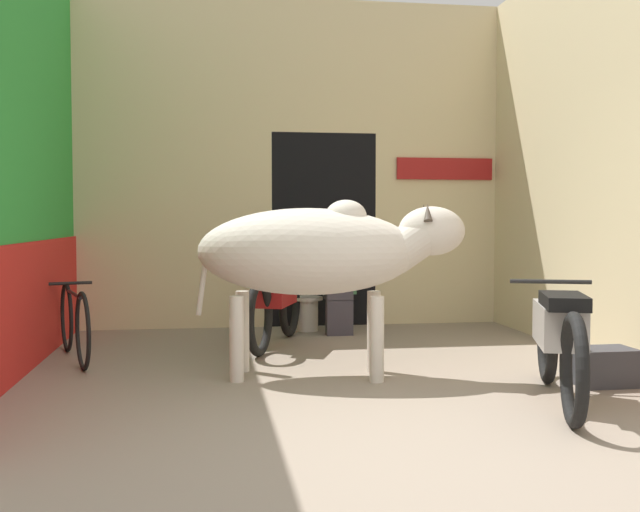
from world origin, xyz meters
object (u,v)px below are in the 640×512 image
Objects in this scene: bicycle at (74,322)px; shopkeeper_seated at (337,278)px; crate at (604,367)px; motorcycle_near at (559,336)px; motorcycle_far at (276,299)px; cow at (320,252)px; plastic_stool at (307,312)px.

shopkeeper_seated is (2.57, 1.19, 0.27)m from bicycle.
motorcycle_near is at bearing -142.28° from crate.
motorcycle_near is at bearing -56.75° from motorcycle_far.
motorcycle_near is at bearing -73.75° from shopkeeper_seated.
bicycle is (-1.83, -0.49, -0.12)m from motorcycle_far.
cow is 1.60m from motorcycle_far.
cow reaches higher than shopkeeper_seated.
motorcycle_near is at bearing -30.58° from bicycle.
shopkeeper_seated is 3.24m from crate.
cow is 4.91× the size of crate.
motorcycle_near reaches higher than bicycle.
motorcycle_near is 1.18× the size of bicycle.
crate is at bearing -58.84° from plastic_stool.
motorcycle_far is at bearing -114.90° from plastic_stool.
motorcycle_far is 3.13m from crate.
motorcycle_near is 3.41m from shopkeeper_seated.
bicycle is 3.55× the size of crate.
motorcycle_far reaches higher than crate.
motorcycle_near is 3.08m from motorcycle_far.
shopkeeper_seated is (0.74, 0.69, 0.14)m from motorcycle_far.
plastic_stool is at bearing 109.70° from motorcycle_near.
motorcycle_near is 4.09m from bicycle.
cow is 1.88× the size of shopkeeper_seated.
shopkeeper_seated is 2.61× the size of crate.
crate is at bearing -61.26° from shopkeeper_seated.
bicycle is 2.68m from plastic_stool.
cow is 1.91m from motorcycle_near.
motorcycle_near is at bearing -70.30° from plastic_stool.
bicycle reaches higher than crate.
cow reaches higher than motorcycle_near.
shopkeeper_seated is at bearing -38.36° from plastic_stool.
shopkeeper_seated is at bearing 43.26° from motorcycle_far.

